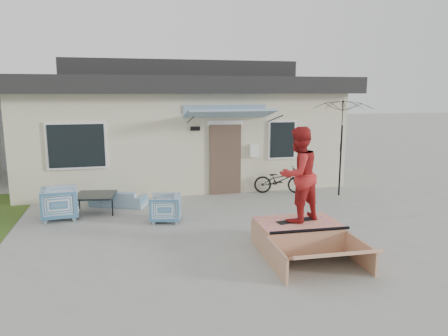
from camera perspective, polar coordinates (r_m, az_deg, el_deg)
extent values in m
plane|color=gray|center=(8.38, 0.99, -11.05)|extent=(90.00, 90.00, 0.00)
cube|color=beige|center=(15.75, -6.52, 4.62)|extent=(10.00, 7.00, 3.00)
cube|color=black|center=(15.67, -6.65, 11.00)|extent=(10.80, 7.80, 0.50)
cube|color=black|center=(15.69, -6.70, 13.01)|extent=(7.50, 4.50, 0.60)
cube|color=brown|center=(12.53, 0.18, 1.14)|extent=(0.95, 0.08, 2.10)
cube|color=white|center=(12.16, -19.44, 2.88)|extent=(1.60, 0.06, 1.30)
cube|color=white|center=(13.02, 7.90, 3.83)|extent=(0.90, 0.06, 1.20)
cube|color=teal|center=(11.89, 0.79, 7.43)|extent=(2.50, 1.09, 0.29)
imported|color=teal|center=(11.72, -14.20, -3.63)|extent=(1.53, 0.99, 0.58)
imported|color=teal|center=(10.95, -21.44, -4.28)|extent=(0.85, 0.90, 0.85)
imported|color=teal|center=(10.11, -8.00, -5.25)|extent=(0.77, 0.81, 0.71)
cube|color=black|center=(11.25, -17.12, -4.63)|extent=(1.11, 1.11, 0.48)
imported|color=black|center=(12.83, 7.58, -1.24)|extent=(1.64, 0.93, 0.99)
cylinder|color=black|center=(12.80, 15.58, 0.95)|extent=(0.05, 0.05, 2.10)
imported|color=black|center=(12.71, 15.73, 4.07)|extent=(2.17, 2.09, 0.90)
cube|color=black|center=(8.49, 9.89, -7.00)|extent=(0.88, 0.36, 0.05)
imported|color=#A71F1F|center=(8.26, 10.09, -0.64)|extent=(1.11, 1.00, 1.86)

